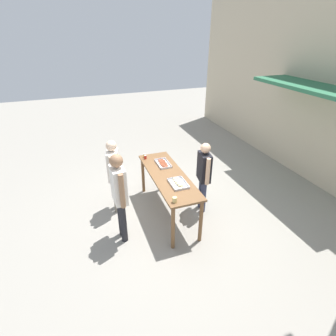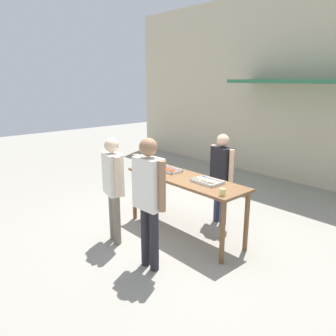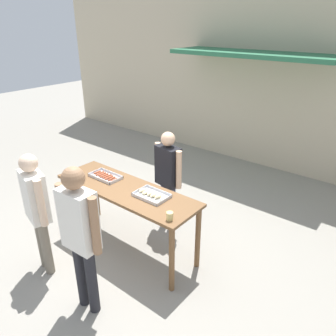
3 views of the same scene
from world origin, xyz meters
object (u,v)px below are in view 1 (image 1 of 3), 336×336
(food_tray_buns, at_px, (178,183))
(person_customer_holding_hotdog, at_px, (114,170))
(condiment_jar_ketchup, at_px, (145,157))
(person_server_behind_table, at_px, (204,172))
(food_tray_sausages, at_px, (163,164))
(condiment_jar_mustard, at_px, (145,156))
(beer_cup, at_px, (175,200))
(person_customer_with_cup, at_px, (119,191))

(food_tray_buns, relative_size, person_customer_holding_hotdog, 0.27)
(condiment_jar_ketchup, distance_m, person_server_behind_table, 1.38)
(person_server_behind_table, relative_size, person_customer_holding_hotdog, 0.97)
(food_tray_sausages, xyz_separation_m, condiment_jar_mustard, (-0.47, -0.28, 0.03))
(beer_cup, bearing_deg, person_customer_holding_hotdog, -151.27)
(condiment_jar_ketchup, bearing_deg, person_server_behind_table, 44.69)
(food_tray_buns, xyz_separation_m, beer_cup, (0.52, -0.27, 0.03))
(food_tray_sausages, distance_m, beer_cup, 1.41)
(food_tray_buns, relative_size, condiment_jar_ketchup, 4.96)
(person_server_behind_table, bearing_deg, person_customer_holding_hotdog, -100.77)
(food_tray_buns, xyz_separation_m, condiment_jar_mustard, (-1.34, -0.28, 0.02))
(food_tray_buns, xyz_separation_m, person_server_behind_table, (-0.27, 0.68, -0.03))
(beer_cup, bearing_deg, food_tray_sausages, 168.95)
(person_customer_with_cup, bearing_deg, food_tray_buns, -92.12)
(food_tray_buns, distance_m, person_customer_holding_hotdog, 1.39)
(condiment_jar_mustard, relative_size, condiment_jar_ketchup, 1.00)
(food_tray_sausages, relative_size, beer_cup, 4.83)
(food_tray_sausages, distance_m, person_customer_with_cup, 1.43)
(beer_cup, distance_m, person_customer_with_cup, 0.98)
(condiment_jar_mustard, height_order, person_server_behind_table, person_server_behind_table)
(condiment_jar_mustard, bearing_deg, food_tray_sausages, 31.00)
(condiment_jar_mustard, relative_size, person_server_behind_table, 0.06)
(food_tray_sausages, distance_m, food_tray_buns, 0.87)
(condiment_jar_ketchup, relative_size, person_customer_with_cup, 0.05)
(condiment_jar_ketchup, height_order, beer_cup, beer_cup)
(person_customer_with_cup, bearing_deg, person_customer_holding_hotdog, -6.57)
(food_tray_sausages, height_order, person_customer_with_cup, person_customer_with_cup)
(person_server_behind_table, xyz_separation_m, person_customer_holding_hotdog, (-0.64, -1.74, 0.03))
(condiment_jar_ketchup, height_order, person_customer_with_cup, person_customer_with_cup)
(person_server_behind_table, height_order, person_customer_with_cup, person_customer_with_cup)
(food_tray_sausages, bearing_deg, condiment_jar_mustard, -149.00)
(condiment_jar_mustard, distance_m, person_server_behind_table, 1.44)
(condiment_jar_mustard, relative_size, beer_cup, 0.91)
(person_customer_with_cup, bearing_deg, condiment_jar_mustard, -34.48)
(person_server_behind_table, bearing_deg, condiment_jar_ketchup, -125.95)
(beer_cup, bearing_deg, condiment_jar_ketchup, -179.44)
(condiment_jar_mustard, relative_size, person_customer_with_cup, 0.05)
(person_customer_holding_hotdog, xyz_separation_m, person_customer_with_cup, (0.93, -0.06, 0.08))
(food_tray_buns, relative_size, condiment_jar_mustard, 4.96)
(condiment_jar_ketchup, distance_m, person_customer_with_cup, 1.52)
(food_tray_buns, height_order, beer_cup, beer_cup)
(food_tray_sausages, height_order, food_tray_buns, food_tray_buns)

